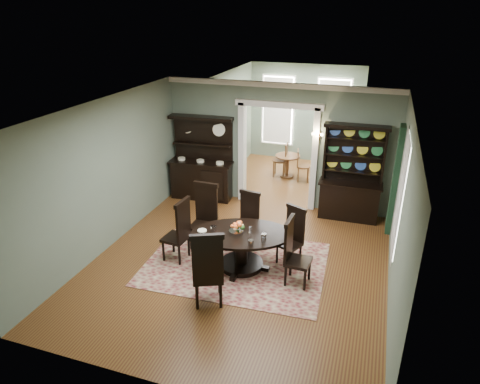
% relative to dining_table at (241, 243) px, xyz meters
% --- Properties ---
extents(room, '(5.51, 6.01, 3.01)m').
position_rel_dining_table_xyz_m(room, '(-0.08, 0.07, 1.06)').
color(room, brown).
rests_on(room, ground).
extents(parlor, '(3.51, 3.50, 3.01)m').
position_rel_dining_table_xyz_m(parlor, '(-0.08, 5.56, 1.00)').
color(parlor, brown).
rests_on(parlor, ground).
extents(doorway_trim, '(2.08, 0.25, 2.57)m').
position_rel_dining_table_xyz_m(doorway_trim, '(-0.08, 3.03, 1.10)').
color(doorway_trim, silver).
rests_on(doorway_trim, floor).
extents(right_window, '(0.15, 1.47, 2.12)m').
position_rel_dining_table_xyz_m(right_window, '(2.62, 0.96, 1.09)').
color(right_window, white).
rests_on(right_window, wall_right).
extents(wall_sconce, '(0.27, 0.21, 0.21)m').
position_rel_dining_table_xyz_m(wall_sconce, '(0.87, 2.87, 1.38)').
color(wall_sconce, '#B26B2F').
rests_on(wall_sconce, back_wall_right).
extents(rug, '(3.48, 2.62, 0.01)m').
position_rel_dining_table_xyz_m(rug, '(-0.13, 0.05, -0.51)').
color(rug, maroon).
rests_on(rug, floor).
extents(dining_table, '(2.16, 2.16, 0.74)m').
position_rel_dining_table_xyz_m(dining_table, '(0.00, 0.00, 0.00)').
color(dining_table, black).
rests_on(dining_table, rug).
extents(centerpiece, '(1.34, 0.86, 0.22)m').
position_rel_dining_table_xyz_m(centerpiece, '(-0.09, -0.03, 0.29)').
color(centerpiece, silver).
rests_on(centerpiece, dining_table).
extents(chair_far_left, '(0.52, 0.48, 1.36)m').
position_rel_dining_table_xyz_m(chair_far_left, '(-0.97, 0.56, 0.20)').
color(chair_far_left, black).
rests_on(chair_far_left, rug).
extents(chair_far_mid, '(0.49, 0.47, 1.18)m').
position_rel_dining_table_xyz_m(chair_far_mid, '(-0.13, 0.84, 0.11)').
color(chair_far_mid, black).
rests_on(chair_far_mid, rug).
extents(chair_far_right, '(0.55, 0.54, 1.15)m').
position_rel_dining_table_xyz_m(chair_far_right, '(0.86, 0.50, 0.09)').
color(chair_far_right, black).
rests_on(chair_far_right, rug).
extents(chair_end_left, '(0.49, 0.52, 1.29)m').
position_rel_dining_table_xyz_m(chair_end_left, '(-1.19, -0.14, 0.17)').
color(chair_end_left, black).
rests_on(chair_end_left, rug).
extents(chair_end_right, '(0.47, 0.49, 1.26)m').
position_rel_dining_table_xyz_m(chair_end_right, '(1.01, -0.18, 0.15)').
color(chair_end_right, black).
rests_on(chair_end_right, rug).
extents(chair_near, '(0.67, 0.66, 1.40)m').
position_rel_dining_table_xyz_m(chair_near, '(-0.15, -1.26, 0.22)').
color(chair_near, black).
rests_on(chair_near, rug).
extents(sideboard, '(1.65, 0.69, 2.12)m').
position_rel_dining_table_xyz_m(sideboard, '(-1.97, 2.78, 0.23)').
color(sideboard, black).
rests_on(sideboard, floor).
extents(welsh_dresser, '(1.43, 0.55, 2.21)m').
position_rel_dining_table_xyz_m(welsh_dresser, '(1.72, 2.79, 0.29)').
color(welsh_dresser, black).
rests_on(welsh_dresser, floor).
extents(parlor_table, '(0.71, 0.71, 0.66)m').
position_rel_dining_table_xyz_m(parlor_table, '(-0.20, 4.85, -0.08)').
color(parlor_table, '#533217').
rests_on(parlor_table, parlor_floor).
extents(parlor_chair_left, '(0.42, 0.42, 0.99)m').
position_rel_dining_table_xyz_m(parlor_chair_left, '(-0.37, 4.88, 0.02)').
color(parlor_chair_left, '#533217').
rests_on(parlor_chair_left, parlor_floor).
extents(parlor_chair_right, '(0.41, 0.40, 0.91)m').
position_rel_dining_table_xyz_m(parlor_chair_right, '(0.22, 4.68, -0.02)').
color(parlor_chair_right, '#533217').
rests_on(parlor_chair_right, parlor_floor).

